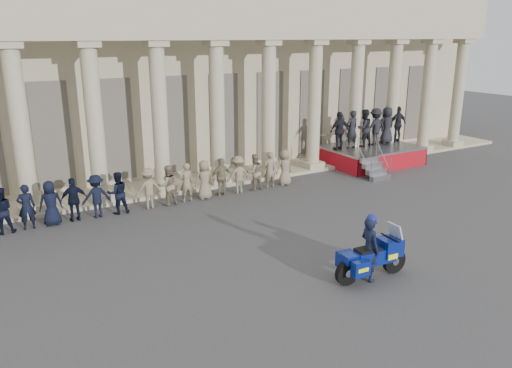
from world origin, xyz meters
name	(u,v)px	position (x,y,z in m)	size (l,w,h in m)	color
ground	(296,256)	(0.00, 0.00, 0.00)	(90.00, 90.00, 0.00)	#39393B
building	(138,74)	(0.00, 14.74, 4.52)	(40.00, 12.50, 9.00)	tan
officer_rank	(77,199)	(-5.08, 6.56, 0.81)	(18.53, 0.61, 1.62)	black
reviewing_stand	(372,133)	(9.92, 7.56, 1.62)	(5.12, 4.38, 2.87)	gray
motorcycle	(373,257)	(0.99, -2.22, 0.65)	(2.34, 0.97, 1.50)	black
rider	(370,248)	(0.86, -2.22, 0.95)	(0.48, 0.69, 1.92)	black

